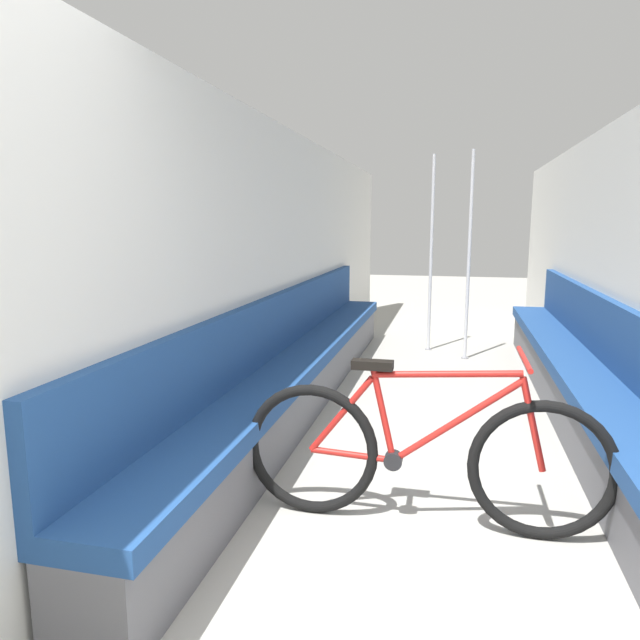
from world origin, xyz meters
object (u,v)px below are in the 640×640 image
at_px(bench_seat_row_left, 300,368).
at_px(grab_pole_far, 469,260).
at_px(grab_pole_near, 431,257).
at_px(bench_seat_row_right, 585,385).
at_px(bicycle, 421,455).

xyz_separation_m(bench_seat_row_left, grab_pole_far, (1.34, 1.97, 0.77)).
height_order(grab_pole_near, grab_pole_far, same).
bearing_deg(grab_pole_far, bench_seat_row_left, -124.22).
bearing_deg(bench_seat_row_left, grab_pole_near, 68.20).
xyz_separation_m(bench_seat_row_right, grab_pole_near, (-1.22, 2.32, 0.77)).
relative_size(bench_seat_row_right, bicycle, 3.22).
bearing_deg(bench_seat_row_left, grab_pole_far, 55.78).
bearing_deg(grab_pole_far, bicycle, -94.30).
height_order(bench_seat_row_right, grab_pole_near, grab_pole_near).
distance_m(bench_seat_row_left, bicycle, 1.98).
distance_m(grab_pole_near, grab_pole_far, 0.54).
height_order(bench_seat_row_right, grab_pole_far, grab_pole_far).
bearing_deg(bench_seat_row_right, bicycle, -122.86).
bearing_deg(grab_pole_near, bench_seat_row_left, -111.80).
height_order(bicycle, grab_pole_far, grab_pole_far).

